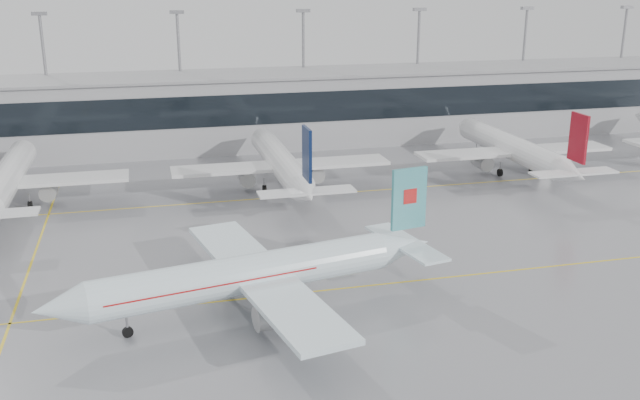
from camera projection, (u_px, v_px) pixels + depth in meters
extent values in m
plane|color=gray|center=(351.00, 288.00, 66.97)|extent=(320.00, 320.00, 0.00)
cube|color=yellow|center=(351.00, 287.00, 66.97)|extent=(120.00, 0.25, 0.01)
cube|color=yellow|center=(287.00, 197.00, 94.74)|extent=(120.00, 0.25, 0.01)
cube|color=yellow|center=(33.00, 259.00, 73.87)|extent=(0.25, 60.00, 0.01)
cube|color=#99999D|center=(249.00, 111.00, 122.58)|extent=(180.00, 15.00, 12.00)
cube|color=black|center=(256.00, 109.00, 115.14)|extent=(180.00, 0.20, 5.00)
cube|color=gray|center=(248.00, 74.00, 120.73)|extent=(182.00, 16.00, 0.40)
cylinder|color=gray|center=(47.00, 83.00, 118.96)|extent=(0.50, 0.50, 22.00)
cube|color=gray|center=(39.00, 14.00, 115.59)|extent=(2.40, 1.00, 0.60)
cylinder|color=gray|center=(181.00, 79.00, 124.08)|extent=(0.50, 0.50, 22.00)
cube|color=gray|center=(177.00, 12.00, 120.71)|extent=(2.40, 1.00, 0.60)
cylinder|color=gray|center=(304.00, 75.00, 129.20)|extent=(0.50, 0.50, 22.00)
cube|color=gray|center=(303.00, 11.00, 125.83)|extent=(2.40, 1.00, 0.60)
cylinder|color=gray|center=(417.00, 71.00, 134.32)|extent=(0.50, 0.50, 22.00)
cube|color=gray|center=(420.00, 9.00, 130.95)|extent=(2.40, 1.00, 0.60)
cylinder|color=gray|center=(522.00, 68.00, 139.44)|extent=(0.50, 0.50, 22.00)
cube|color=gray|center=(527.00, 8.00, 136.07)|extent=(2.40, 1.00, 0.60)
cylinder|color=gray|center=(620.00, 65.00, 144.56)|extent=(0.50, 0.50, 22.00)
cube|color=gray|center=(627.00, 7.00, 141.20)|extent=(2.40, 1.00, 0.60)
cylinder|color=white|center=(244.00, 275.00, 60.76)|extent=(26.33, 8.45, 3.43)
cone|color=white|center=(58.00, 308.00, 54.61)|extent=(4.59, 4.14, 3.43)
cone|color=white|center=(404.00, 246.00, 67.24)|extent=(6.16, 4.45, 3.43)
cube|color=white|center=(261.00, 276.00, 61.49)|extent=(10.41, 28.77, 0.45)
cube|color=white|center=(405.00, 243.00, 67.23)|extent=(4.86, 11.24, 0.25)
cube|color=teal|center=(409.00, 199.00, 66.02)|extent=(3.60, 1.04, 5.85)
cylinder|color=#A0A0A0|center=(277.00, 316.00, 57.59)|extent=(3.94, 2.76, 2.10)
cylinder|color=#A0A0A0|center=(238.00, 273.00, 65.88)|extent=(3.94, 2.76, 2.10)
cylinder|color=gray|center=(127.00, 324.00, 57.38)|extent=(0.20, 0.20, 1.47)
cylinder|color=black|center=(128.00, 332.00, 57.60)|extent=(0.94, 0.47, 0.90)
cylinder|color=gray|center=(284.00, 306.00, 60.24)|extent=(0.24, 0.24, 1.47)
cylinder|color=black|center=(284.00, 314.00, 60.46)|extent=(1.17, 0.66, 1.10)
cylinder|color=gray|center=(262.00, 283.00, 64.73)|extent=(0.24, 0.24, 1.47)
cylinder|color=black|center=(262.00, 291.00, 64.94)|extent=(1.17, 0.66, 1.10)
cube|color=#B70F0F|center=(409.00, 196.00, 65.94)|extent=(1.46, 0.71, 1.40)
cube|color=#B70F0F|center=(210.00, 279.00, 59.48)|extent=(18.33, 6.89, 0.12)
cylinder|color=white|center=(8.00, 177.00, 90.09)|extent=(3.59, 27.36, 3.59)
cone|color=white|center=(25.00, 149.00, 104.61)|extent=(3.59, 4.00, 3.59)
cube|color=white|center=(6.00, 183.00, 88.82)|extent=(29.64, 5.00, 0.45)
cylinder|color=#A0A0A0|center=(49.00, 191.00, 90.85)|extent=(2.10, 3.60, 2.10)
cylinder|color=gray|center=(22.00, 175.00, 100.75)|extent=(0.20, 0.20, 1.56)
cylinder|color=black|center=(23.00, 180.00, 100.98)|extent=(0.30, 0.90, 0.90)
cylinder|color=gray|center=(29.00, 199.00, 89.12)|extent=(0.24, 0.24, 1.56)
cylinder|color=black|center=(30.00, 205.00, 89.35)|extent=(0.45, 1.10, 1.10)
cylinder|color=white|center=(279.00, 160.00, 98.24)|extent=(3.59, 27.36, 3.59)
cone|color=white|center=(261.00, 137.00, 112.76)|extent=(3.59, 4.00, 3.59)
cone|color=white|center=(306.00, 194.00, 82.98)|extent=(3.59, 5.60, 3.59)
cube|color=white|center=(282.00, 166.00, 96.97)|extent=(29.64, 5.00, 0.45)
cube|color=white|center=(307.00, 192.00, 82.71)|extent=(11.40, 2.80, 0.25)
cube|color=#0A183C|center=(307.00, 154.00, 81.17)|extent=(0.35, 3.60, 6.12)
cylinder|color=#A0A0A0|center=(246.00, 178.00, 96.76)|extent=(2.10, 3.60, 2.10)
cylinder|color=#A0A0A0|center=(315.00, 173.00, 99.00)|extent=(2.10, 3.60, 2.10)
cylinder|color=gray|center=(266.00, 160.00, 108.89)|extent=(0.20, 0.20, 1.56)
cylinder|color=black|center=(266.00, 165.00, 109.13)|extent=(0.30, 0.90, 0.90)
cylinder|color=gray|center=(264.00, 183.00, 96.06)|extent=(0.24, 0.24, 1.56)
cylinder|color=black|center=(264.00, 189.00, 96.29)|extent=(0.45, 1.10, 1.10)
cylinder|color=gray|center=(302.00, 181.00, 97.27)|extent=(0.24, 0.24, 1.56)
cylinder|color=black|center=(302.00, 186.00, 97.50)|extent=(0.45, 1.10, 1.10)
cylinder|color=white|center=(509.00, 146.00, 106.39)|extent=(3.59, 27.36, 3.59)
cone|color=white|center=(464.00, 126.00, 120.90)|extent=(3.59, 4.00, 3.59)
cone|color=white|center=(572.00, 174.00, 91.13)|extent=(3.59, 5.60, 3.59)
cube|color=white|center=(514.00, 151.00, 105.12)|extent=(29.64, 5.00, 0.45)
cube|color=white|center=(574.00, 173.00, 90.86)|extent=(11.40, 2.80, 0.25)
cube|color=maroon|center=(578.00, 138.00, 89.31)|extent=(0.35, 3.60, 6.12)
cylinder|color=#A0A0A0|center=(482.00, 162.00, 104.91)|extent=(2.10, 3.60, 2.10)
cylinder|color=#A0A0A0|center=(541.00, 158.00, 107.14)|extent=(2.10, 3.60, 2.10)
cylinder|color=gray|center=(476.00, 147.00, 117.04)|extent=(0.20, 0.20, 1.56)
cylinder|color=black|center=(476.00, 152.00, 117.27)|extent=(0.30, 0.90, 0.90)
cylinder|color=gray|center=(500.00, 167.00, 104.20)|extent=(0.24, 0.24, 1.56)
cylinder|color=black|center=(500.00, 173.00, 104.44)|extent=(0.45, 1.10, 1.10)
cylinder|color=gray|center=(532.00, 165.00, 105.41)|extent=(0.24, 0.24, 1.56)
cylinder|color=black|center=(532.00, 170.00, 105.65)|extent=(0.45, 1.10, 1.10)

